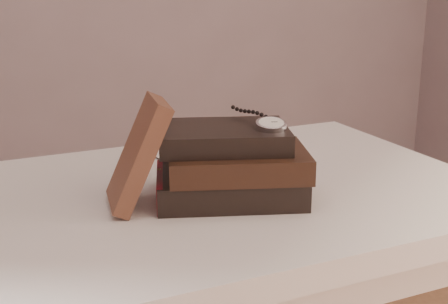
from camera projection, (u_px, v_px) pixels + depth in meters
name	position (u px, v px, depth m)	size (l,w,h in m)	color
table	(180.00, 247.00, 1.02)	(1.00, 0.60, 0.75)	silver
book_stack	(231.00, 166.00, 0.96)	(0.26, 0.22, 0.11)	black
journal	(138.00, 154.00, 0.92)	(0.02, 0.10, 0.17)	#422319
pocket_watch	(269.00, 123.00, 0.94)	(0.06, 0.15, 0.02)	silver
eyeglasses	(177.00, 146.00, 1.03)	(0.12, 0.13, 0.04)	silver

